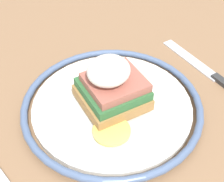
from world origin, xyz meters
The scene contains 4 objects.
dining_table centered at (0.00, 0.00, 0.65)m, with size 0.87×0.84×0.78m.
plate centered at (-0.03, -0.01, 0.78)m, with size 0.26×0.26×0.02m.
sandwich centered at (-0.03, -0.01, 0.82)m, with size 0.09×0.11×0.08m.
knife centered at (0.14, -0.03, 0.78)m, with size 0.03×0.20×0.01m.
Camera 1 is at (-0.18, -0.28, 1.10)m, focal length 50.00 mm.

